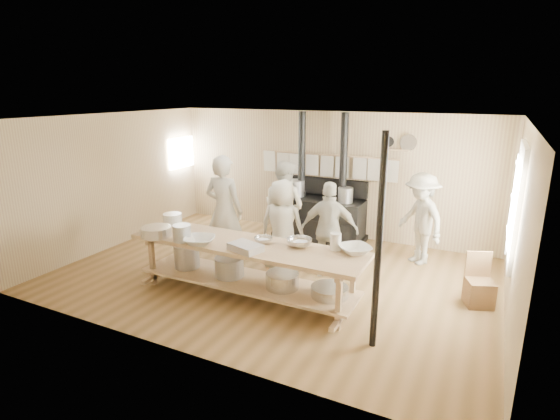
% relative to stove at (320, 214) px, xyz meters
% --- Properties ---
extents(ground, '(7.00, 7.00, 0.00)m').
position_rel_stove_xyz_m(ground, '(0.01, -2.12, -0.52)').
color(ground, brown).
rests_on(ground, ground).
extents(room_shell, '(7.00, 7.00, 7.00)m').
position_rel_stove_xyz_m(room_shell, '(0.01, -2.12, 1.10)').
color(room_shell, tan).
rests_on(room_shell, ground).
extents(window_right, '(0.09, 1.50, 1.65)m').
position_rel_stove_xyz_m(window_right, '(3.48, -1.52, 0.98)').
color(window_right, beige).
rests_on(window_right, ground).
extents(left_opening, '(0.00, 0.90, 0.90)m').
position_rel_stove_xyz_m(left_opening, '(-3.44, -0.12, 1.08)').
color(left_opening, white).
rests_on(left_opening, ground).
extents(stove, '(1.90, 0.75, 2.60)m').
position_rel_stove_xyz_m(stove, '(0.00, 0.00, 0.00)').
color(stove, black).
rests_on(stove, ground).
extents(towel_rail, '(3.00, 0.04, 0.47)m').
position_rel_stove_xyz_m(towel_rail, '(0.01, 0.28, 1.03)').
color(towel_rail, '#9D7D5A').
rests_on(towel_rail, ground).
extents(back_wall_shelf, '(0.63, 0.14, 0.32)m').
position_rel_stove_xyz_m(back_wall_shelf, '(1.47, 0.32, 1.48)').
color(back_wall_shelf, '#9D7D5A').
rests_on(back_wall_shelf, ground).
extents(prep_table, '(3.60, 0.90, 0.85)m').
position_rel_stove_xyz_m(prep_table, '(-0.00, -3.02, -0.00)').
color(prep_table, '#9D7D5A').
rests_on(prep_table, ground).
extents(support_post, '(0.08, 0.08, 2.60)m').
position_rel_stove_xyz_m(support_post, '(2.06, -3.47, 0.78)').
color(support_post, black).
rests_on(support_post, ground).
extents(cook_far_left, '(0.73, 0.49, 1.96)m').
position_rel_stove_xyz_m(cook_far_left, '(-1.00, -2.06, 0.46)').
color(cook_far_left, beige).
rests_on(cook_far_left, ground).
extents(cook_left, '(0.96, 0.81, 1.76)m').
position_rel_stove_xyz_m(cook_left, '(-0.32, -1.05, 0.36)').
color(cook_left, beige).
rests_on(cook_left, ground).
extents(cook_center, '(0.83, 0.58, 1.60)m').
position_rel_stove_xyz_m(cook_center, '(0.05, -1.88, 0.28)').
color(cook_center, beige).
rests_on(cook_center, ground).
extents(cook_right, '(1.01, 0.59, 1.61)m').
position_rel_stove_xyz_m(cook_right, '(0.84, -1.75, 0.28)').
color(cook_right, beige).
rests_on(cook_right, ground).
extents(cook_by_window, '(1.19, 1.17, 1.65)m').
position_rel_stove_xyz_m(cook_by_window, '(2.08, -0.49, 0.30)').
color(cook_by_window, beige).
rests_on(cook_by_window, ground).
extents(chair, '(0.47, 0.47, 0.77)m').
position_rel_stove_xyz_m(chair, '(3.15, -1.76, -0.29)').
color(chair, brown).
rests_on(chair, ground).
extents(bowl_white_a, '(0.57, 0.57, 0.11)m').
position_rel_stove_xyz_m(bowl_white_a, '(-0.57, -3.35, 0.38)').
color(bowl_white_a, silver).
rests_on(bowl_white_a, prep_table).
extents(bowl_steel_a, '(0.36, 0.36, 0.08)m').
position_rel_stove_xyz_m(bowl_steel_a, '(0.23, -2.88, 0.37)').
color(bowl_steel_a, silver).
rests_on(bowl_steel_a, prep_table).
extents(bowl_white_b, '(0.60, 0.60, 0.10)m').
position_rel_stove_xyz_m(bowl_white_b, '(1.56, -2.69, 0.38)').
color(bowl_white_b, silver).
rests_on(bowl_white_b, prep_table).
extents(bowl_steel_b, '(0.47, 0.47, 0.11)m').
position_rel_stove_xyz_m(bowl_steel_b, '(0.76, -2.78, 0.39)').
color(bowl_steel_b, silver).
rests_on(bowl_steel_b, prep_table).
extents(roasting_pan, '(0.52, 0.42, 0.10)m').
position_rel_stove_xyz_m(roasting_pan, '(0.16, -3.28, 0.38)').
color(roasting_pan, '#B2B2B7').
rests_on(roasting_pan, prep_table).
extents(mixing_bowl_large, '(0.59, 0.59, 0.15)m').
position_rel_stove_xyz_m(mixing_bowl_large, '(-1.39, -3.35, 0.40)').
color(mixing_bowl_large, silver).
rests_on(mixing_bowl_large, prep_table).
extents(bucket_galv, '(0.33, 0.33, 0.25)m').
position_rel_stove_xyz_m(bucket_galv, '(-0.89, -3.35, 0.45)').
color(bucket_galv, gray).
rests_on(bucket_galv, prep_table).
extents(deep_bowl_enamel, '(0.40, 0.40, 0.19)m').
position_rel_stove_xyz_m(deep_bowl_enamel, '(-1.54, -2.77, 0.42)').
color(deep_bowl_enamel, silver).
rests_on(deep_bowl_enamel, prep_table).
extents(pitcher, '(0.19, 0.19, 0.24)m').
position_rel_stove_xyz_m(pitcher, '(1.27, -2.69, 0.45)').
color(pitcher, silver).
rests_on(pitcher, prep_table).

